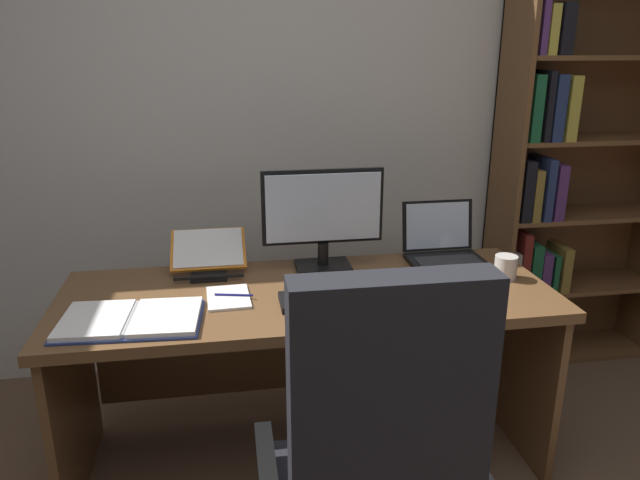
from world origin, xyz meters
name	(u,v)px	position (x,y,z in m)	size (l,w,h in m)	color
wall_back	(293,120)	(0.00, 1.96, 1.26)	(4.85, 0.12, 2.52)	beige
desk	(305,329)	(-0.06, 1.14, 0.54)	(1.83, 0.70, 0.74)	brown
bookshelf	(563,189)	(1.34, 1.73, 0.92)	(0.90, 0.32, 1.95)	brown
monitor	(323,219)	(0.03, 1.28, 0.95)	(0.49, 0.16, 0.41)	black
laptop	(444,250)	(0.55, 1.29, 0.79)	(0.31, 0.28, 0.24)	black
keyboard	(339,299)	(0.03, 0.94, 0.75)	(0.42, 0.15, 0.02)	black
computer_mouse	(420,291)	(0.33, 0.94, 0.76)	(0.06, 0.10, 0.04)	black
reading_stand_with_book	(208,253)	(-0.42, 1.34, 0.81)	(0.30, 0.27, 0.14)	black
open_binder	(131,319)	(-0.67, 0.89, 0.75)	(0.48, 0.32, 0.02)	navy
notepad	(228,297)	(-0.35, 1.04, 0.74)	(0.15, 0.21, 0.01)	white
pen	(234,295)	(-0.33, 1.04, 0.75)	(0.01, 0.01, 0.14)	navy
coffee_mug	(506,267)	(0.72, 1.06, 0.78)	(0.09, 0.09, 0.09)	silver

